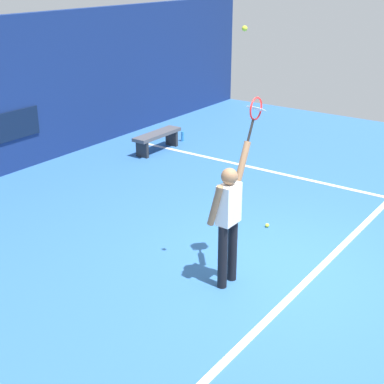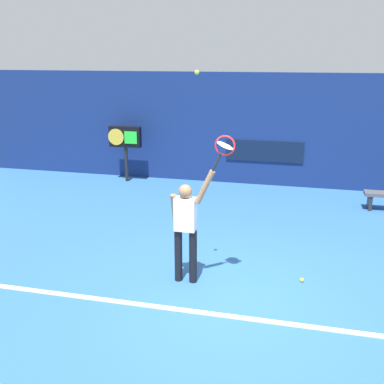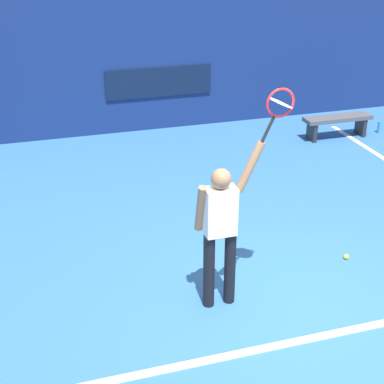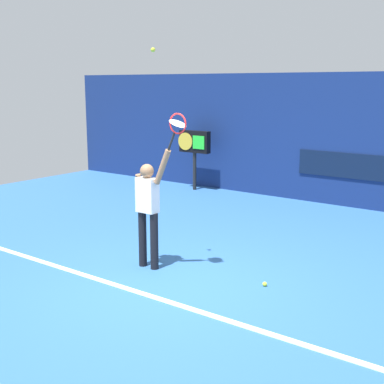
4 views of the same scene
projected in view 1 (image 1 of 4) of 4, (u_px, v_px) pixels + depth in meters
The scene contains 9 objects.
ground_plane at pixel (278, 267), 8.27m from camera, with size 18.00×18.00×0.00m, color #2D609E.
court_baseline at pixel (311, 277), 7.99m from camera, with size 10.00×0.10×0.01m, color white.
court_sideline at pixel (272, 172), 12.02m from camera, with size 0.10×7.00×0.01m, color white.
tennis_player at pixel (228, 216), 7.49m from camera, with size 0.72×0.31×1.96m.
tennis_racket at pixel (255, 111), 7.45m from camera, with size 0.42×0.27×0.62m.
tennis_ball at pixel (245, 28), 6.71m from camera, with size 0.07×0.07×0.07m, color #CCE033.
court_bench at pixel (157, 137), 13.26m from camera, with size 1.40×0.36×0.45m.
water_bottle at pixel (183, 136), 14.09m from camera, with size 0.07×0.07×0.24m, color #338CD8.
spare_ball at pixel (267, 225), 9.51m from camera, with size 0.07×0.07×0.07m, color #CCE033.
Camera 1 is at (-6.63, -3.20, 4.12)m, focal length 52.99 mm.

